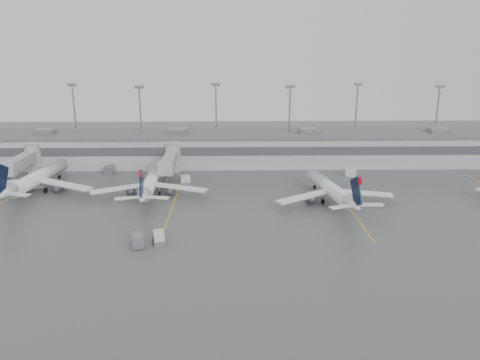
{
  "coord_description": "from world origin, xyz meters",
  "views": [
    {
      "loc": [
        -5.75,
        -65.43,
        30.96
      ],
      "look_at": [
        -4.04,
        24.0,
        5.0
      ],
      "focal_mm": 35.0,
      "sensor_mm": 36.0,
      "label": 1
    }
  ],
  "objects_px": {
    "jet_mid_left": "(150,183)",
    "jet_mid_right": "(331,189)",
    "jet_far_left": "(36,178)",
    "baggage_tug": "(159,239)"
  },
  "relations": [
    {
      "from": "baggage_tug",
      "to": "jet_far_left",
      "type": "bearing_deg",
      "value": 123.91
    },
    {
      "from": "jet_mid_right",
      "to": "jet_far_left",
      "type": "bearing_deg",
      "value": 162.13
    },
    {
      "from": "jet_far_left",
      "to": "jet_mid_right",
      "type": "xyz_separation_m",
      "value": [
        62.7,
        -8.34,
        -0.29
      ]
    },
    {
      "from": "jet_far_left",
      "to": "jet_mid_left",
      "type": "height_order",
      "value": "jet_far_left"
    },
    {
      "from": "jet_mid_right",
      "to": "baggage_tug",
      "type": "xyz_separation_m",
      "value": [
        -32.03,
        -19.81,
        -2.01
      ]
    },
    {
      "from": "jet_far_left",
      "to": "baggage_tug",
      "type": "relative_size",
      "value": 8.99
    },
    {
      "from": "jet_far_left",
      "to": "baggage_tug",
      "type": "distance_m",
      "value": 41.69
    },
    {
      "from": "jet_mid_left",
      "to": "jet_mid_right",
      "type": "xyz_separation_m",
      "value": [
        37.51,
        -5.42,
        -0.0
      ]
    },
    {
      "from": "jet_mid_left",
      "to": "jet_mid_right",
      "type": "relative_size",
      "value": 1.01
    },
    {
      "from": "jet_far_left",
      "to": "jet_mid_left",
      "type": "distance_m",
      "value": 25.35
    }
  ]
}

